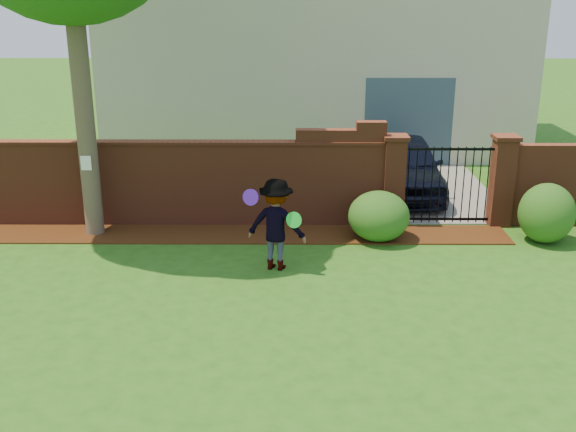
{
  "coord_description": "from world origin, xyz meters",
  "views": [
    {
      "loc": [
        0.32,
        -9.31,
        4.64
      ],
      "look_at": [
        0.26,
        1.4,
        1.05
      ],
      "focal_mm": 42.27,
      "sensor_mm": 36.0,
      "label": 1
    }
  ],
  "objects_px": {
    "frisbee_purple": "(251,197)",
    "frisbee_green": "(294,220)",
    "car": "(406,168)",
    "man": "(275,225)"
  },
  "relations": [
    {
      "from": "car",
      "to": "man",
      "type": "height_order",
      "value": "man"
    },
    {
      "from": "frisbee_purple",
      "to": "car",
      "type": "bearing_deg",
      "value": 53.03
    },
    {
      "from": "man",
      "to": "frisbee_purple",
      "type": "relative_size",
      "value": 5.67
    },
    {
      "from": "car",
      "to": "frisbee_green",
      "type": "distance_m",
      "value": 5.37
    },
    {
      "from": "frisbee_purple",
      "to": "frisbee_green",
      "type": "distance_m",
      "value": 0.82
    },
    {
      "from": "frisbee_purple",
      "to": "frisbee_green",
      "type": "relative_size",
      "value": 1.03
    },
    {
      "from": "car",
      "to": "frisbee_green",
      "type": "height_order",
      "value": "car"
    },
    {
      "from": "man",
      "to": "frisbee_green",
      "type": "bearing_deg",
      "value": 158.38
    },
    {
      "from": "frisbee_purple",
      "to": "frisbee_green",
      "type": "height_order",
      "value": "frisbee_purple"
    },
    {
      "from": "frisbee_green",
      "to": "man",
      "type": "bearing_deg",
      "value": 142.52
    }
  ]
}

